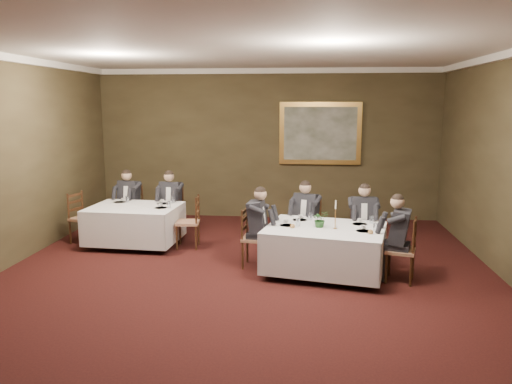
% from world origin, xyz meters
% --- Properties ---
extents(ground, '(10.00, 10.00, 0.00)m').
position_xyz_m(ground, '(0.00, 0.00, 0.00)').
color(ground, black).
rests_on(ground, ground).
extents(ceiling, '(8.00, 10.00, 0.10)m').
position_xyz_m(ceiling, '(0.00, 0.00, 3.50)').
color(ceiling, silver).
rests_on(ceiling, back_wall).
extents(back_wall, '(8.00, 0.10, 3.50)m').
position_xyz_m(back_wall, '(0.00, 5.00, 1.75)').
color(back_wall, '#352D1A').
rests_on(back_wall, ground).
extents(front_wall, '(8.00, 0.10, 3.50)m').
position_xyz_m(front_wall, '(0.00, -5.00, 1.75)').
color(front_wall, '#352D1A').
rests_on(front_wall, ground).
extents(crown_molding, '(8.00, 10.00, 0.12)m').
position_xyz_m(crown_molding, '(0.00, 0.00, 3.44)').
color(crown_molding, white).
rests_on(crown_molding, back_wall).
extents(table_main, '(2.10, 1.76, 0.67)m').
position_xyz_m(table_main, '(1.24, 1.03, 0.45)').
color(table_main, black).
rests_on(table_main, ground).
extents(table_second, '(1.75, 1.38, 0.67)m').
position_xyz_m(table_second, '(-2.34, 2.33, 0.45)').
color(table_second, black).
rests_on(table_second, ground).
extents(chair_main_backleft, '(0.57, 0.56, 1.00)m').
position_xyz_m(chair_main_backleft, '(0.95, 2.07, 0.28)').
color(chair_main_backleft, '#94694B').
rests_on(chair_main_backleft, ground).
extents(diner_main_backleft, '(0.56, 0.60, 1.35)m').
position_xyz_m(diner_main_backleft, '(0.94, 2.06, 0.51)').
color(diner_main_backleft, black).
rests_on(diner_main_backleft, chair_main_backleft).
extents(chair_main_backright, '(0.44, 0.42, 1.00)m').
position_xyz_m(chair_main_backright, '(1.92, 1.86, 0.28)').
color(chair_main_backright, '#94694B').
rests_on(chair_main_backright, ground).
extents(diner_main_backright, '(0.42, 0.48, 1.35)m').
position_xyz_m(diner_main_backright, '(1.92, 1.85, 0.51)').
color(diner_main_backright, black).
rests_on(diner_main_backright, chair_main_backright).
extents(chair_main_endleft, '(0.46, 0.48, 1.00)m').
position_xyz_m(chair_main_endleft, '(0.09, 1.27, 0.28)').
color(chair_main_endleft, '#94694B').
rests_on(chair_main_endleft, ground).
extents(diner_main_endleft, '(0.51, 0.45, 1.35)m').
position_xyz_m(diner_main_endleft, '(0.10, 1.27, 0.51)').
color(diner_main_endleft, black).
rests_on(diner_main_endleft, chair_main_endleft).
extents(chair_main_endright, '(0.52, 0.54, 1.00)m').
position_xyz_m(chair_main_endright, '(2.39, 0.79, 0.28)').
color(chair_main_endright, '#94694B').
rests_on(chair_main_endright, ground).
extents(diner_main_endright, '(0.57, 0.51, 1.35)m').
position_xyz_m(diner_main_endright, '(2.38, 0.79, 0.51)').
color(diner_main_endright, black).
rests_on(diner_main_endright, chair_main_endright).
extents(chair_sec_backleft, '(0.51, 0.50, 1.00)m').
position_xyz_m(chair_sec_backleft, '(-2.74, 3.21, 0.28)').
color(chair_sec_backleft, '#94694B').
rests_on(chair_sec_backleft, ground).
extents(diner_sec_backleft, '(0.49, 0.55, 1.35)m').
position_xyz_m(diner_sec_backleft, '(-2.74, 3.20, 0.51)').
color(diner_sec_backleft, black).
rests_on(diner_sec_backleft, chair_sec_backleft).
extents(chair_sec_backright, '(0.48, 0.46, 1.00)m').
position_xyz_m(chair_sec_backright, '(-1.84, 3.16, 0.28)').
color(chair_sec_backright, '#94694B').
rests_on(chair_sec_backright, ground).
extents(diner_sec_backright, '(0.45, 0.51, 1.35)m').
position_xyz_m(diner_sec_backright, '(-1.84, 3.15, 0.51)').
color(diner_sec_backright, black).
rests_on(diner_sec_backright, chair_sec_backright).
extents(chair_sec_endright, '(0.46, 0.47, 1.00)m').
position_xyz_m(chair_sec_endright, '(-1.28, 2.27, 0.28)').
color(chair_sec_endright, '#94694B').
rests_on(chair_sec_endright, ground).
extents(chair_sec_endleft, '(0.54, 0.55, 1.00)m').
position_xyz_m(chair_sec_endleft, '(-3.40, 2.39, 0.28)').
color(chair_sec_endleft, '#94694B').
rests_on(chair_sec_endleft, ground).
extents(centerpiece, '(0.32, 0.31, 0.28)m').
position_xyz_m(centerpiece, '(1.15, 1.04, 0.91)').
color(centerpiece, '#2D5926').
rests_on(centerpiece, table_main).
extents(candlestick, '(0.07, 0.07, 0.47)m').
position_xyz_m(candlestick, '(1.39, 0.96, 0.94)').
color(candlestick, '#C5893C').
rests_on(candlestick, table_main).
extents(place_setting_table_main, '(0.33, 0.31, 0.14)m').
position_xyz_m(place_setting_table_main, '(0.88, 1.54, 0.80)').
color(place_setting_table_main, white).
rests_on(place_setting_table_main, table_main).
extents(place_setting_table_second, '(0.33, 0.31, 0.14)m').
position_xyz_m(place_setting_table_second, '(-2.72, 2.73, 0.80)').
color(place_setting_table_second, white).
rests_on(place_setting_table_second, table_second).
extents(painting, '(1.88, 0.09, 1.44)m').
position_xyz_m(painting, '(1.24, 4.94, 2.02)').
color(painting, gold).
rests_on(painting, back_wall).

